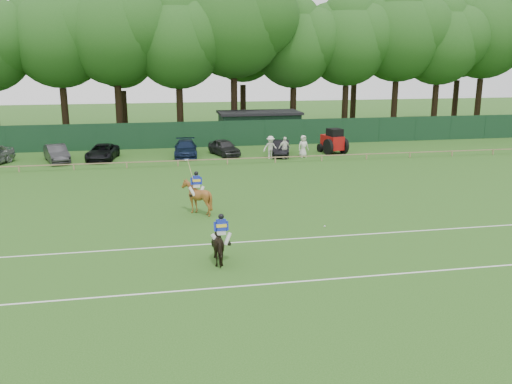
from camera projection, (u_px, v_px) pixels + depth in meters
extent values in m
plane|color=#1E4C14|center=(257.00, 234.00, 26.79)|extent=(160.00, 160.00, 0.00)
imported|color=black|center=(222.00, 244.00, 23.04)|extent=(0.92, 1.89, 1.57)
imported|color=brown|center=(197.00, 197.00, 30.14)|extent=(1.59, 1.77, 1.90)
imported|color=#28292B|center=(57.00, 153.00, 44.96)|extent=(2.81, 4.61, 1.44)
imported|color=black|center=(102.00, 152.00, 45.96)|extent=(2.81, 4.95, 1.30)
imported|color=#121F3B|center=(186.00, 149.00, 47.44)|extent=(2.25, 4.92, 1.39)
imported|color=#2C2C2E|center=(224.00, 147.00, 48.09)|extent=(2.82, 4.41, 1.40)
imported|color=black|center=(281.00, 148.00, 47.89)|extent=(2.31, 4.25, 1.33)
imported|color=silver|center=(271.00, 147.00, 46.38)|extent=(1.27, 0.74, 1.96)
imported|color=white|center=(285.00, 148.00, 46.24)|extent=(1.19, 0.72, 1.90)
imported|color=silver|center=(303.00, 146.00, 47.07)|extent=(1.03, 0.76, 1.91)
cube|color=silver|center=(221.00, 232.00, 22.91)|extent=(0.37, 0.27, 0.18)
cube|color=#1727A9|center=(221.00, 225.00, 22.83)|extent=(0.41, 0.32, 0.51)
cube|color=yellow|center=(221.00, 225.00, 22.83)|extent=(0.44, 0.30, 0.18)
sphere|color=black|center=(221.00, 217.00, 22.74)|extent=(0.25, 0.25, 0.25)
cylinder|color=silver|center=(228.00, 239.00, 22.99)|extent=(0.42, 0.35, 0.59)
cylinder|color=silver|center=(216.00, 240.00, 22.87)|extent=(0.42, 0.33, 0.59)
cube|color=silver|center=(196.00, 186.00, 29.99)|extent=(0.37, 0.27, 0.18)
cube|color=#1727A9|center=(196.00, 180.00, 29.91)|extent=(0.41, 0.32, 0.51)
cube|color=yellow|center=(196.00, 180.00, 29.91)|extent=(0.44, 0.30, 0.18)
sphere|color=black|center=(196.00, 173.00, 29.82)|extent=(0.25, 0.25, 0.25)
cylinder|color=silver|center=(201.00, 191.00, 30.07)|extent=(0.42, 0.34, 0.59)
cylinder|color=silver|center=(192.00, 191.00, 29.96)|extent=(0.42, 0.33, 0.59)
cylinder|color=tan|center=(191.00, 170.00, 29.76)|extent=(0.29, 0.57, 1.17)
sphere|color=silver|center=(325.00, 226.00, 27.91)|extent=(0.09, 0.09, 0.09)
cube|color=silver|center=(287.00, 283.00, 21.08)|extent=(60.00, 0.10, 0.01)
cube|color=silver|center=(261.00, 241.00, 25.84)|extent=(60.00, 0.10, 0.01)
cube|color=#997F5B|center=(215.00, 159.00, 43.83)|extent=(62.00, 0.08, 0.08)
cube|color=#14351E|center=(204.00, 134.00, 52.21)|extent=(92.00, 0.04, 2.50)
cube|color=#14331E|center=(259.00, 127.00, 56.12)|extent=(8.00, 4.00, 2.80)
cube|color=black|center=(259.00, 113.00, 55.75)|extent=(8.40, 4.40, 0.24)
cube|color=#A30F0F|center=(332.00, 142.00, 49.05)|extent=(1.67, 2.47, 1.23)
cube|color=black|center=(335.00, 133.00, 48.51)|extent=(1.36, 1.44, 0.85)
cylinder|color=black|center=(328.00, 147.00, 48.23)|extent=(0.57, 1.44, 1.42)
cylinder|color=black|center=(344.00, 146.00, 48.84)|extent=(0.57, 1.44, 1.42)
cylinder|color=black|center=(320.00, 148.00, 49.78)|extent=(0.43, 0.80, 0.76)
cylinder|color=black|center=(333.00, 147.00, 50.32)|extent=(0.43, 0.80, 0.76)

